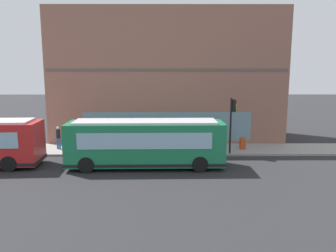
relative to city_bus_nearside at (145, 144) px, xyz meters
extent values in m
plane|color=#262628|center=(0.06, -1.40, -1.55)|extent=(120.00, 120.00, 0.00)
cube|color=gray|center=(4.43, -1.40, -1.48)|extent=(3.54, 40.00, 0.15)
cube|color=#8C5B4C|center=(9.53, -1.40, 4.08)|extent=(6.66, 19.80, 11.27)
cube|color=brown|center=(6.35, -1.40, 4.64)|extent=(0.36, 19.41, 0.24)
cube|color=slate|center=(6.25, -1.40, 0.05)|extent=(0.12, 13.86, 2.40)
cube|color=#197247|center=(0.00, -0.02, 0.05)|extent=(2.68, 10.04, 2.70)
cube|color=silver|center=(0.00, -0.02, 1.46)|extent=(2.29, 9.04, 0.12)
cube|color=#8CB2C6|center=(-0.09, 4.96, 0.50)|extent=(2.20, 0.12, 1.20)
cube|color=#8CB2C6|center=(1.27, 0.01, 0.45)|extent=(0.21, 8.20, 1.00)
cube|color=#8CB2C6|center=(-1.27, -0.04, 0.45)|extent=(0.21, 8.20, 1.00)
cube|color=black|center=(0.00, -0.02, -1.12)|extent=(2.72, 10.08, 0.20)
cylinder|color=black|center=(1.09, 3.60, -1.05)|extent=(0.32, 1.01, 1.00)
cylinder|color=black|center=(-1.21, 3.56, -1.05)|extent=(0.32, 1.01, 1.00)
cylinder|color=black|center=(1.21, -3.39, -1.05)|extent=(0.32, 1.01, 1.00)
cylinder|color=black|center=(-1.09, -3.44, -1.05)|extent=(0.32, 1.01, 1.00)
cylinder|color=black|center=(1.34, 8.57, -1.05)|extent=(0.36, 1.02, 1.00)
cylinder|color=black|center=(-0.96, 8.43, -1.05)|extent=(0.36, 1.02, 1.00)
cylinder|color=black|center=(3.02, -6.05, 0.63)|extent=(0.14, 0.14, 4.08)
cube|color=black|center=(3.02, -6.24, 2.12)|extent=(0.32, 0.24, 0.90)
sphere|color=red|center=(3.02, -6.37, 2.40)|extent=(0.20, 0.20, 0.20)
sphere|color=yellow|center=(3.02, -6.37, 2.12)|extent=(0.20, 0.20, 0.20)
sphere|color=green|center=(3.02, -6.37, 1.84)|extent=(0.20, 0.20, 0.20)
cylinder|color=red|center=(4.66, -1.53, -1.13)|extent=(0.24, 0.24, 0.55)
sphere|color=red|center=(4.66, -1.53, -0.77)|extent=(0.22, 0.22, 0.22)
cylinder|color=red|center=(4.66, -1.70, -1.08)|extent=(0.10, 0.12, 0.10)
cylinder|color=red|center=(4.83, -1.53, -1.08)|extent=(0.12, 0.10, 0.10)
cylinder|color=#3359A5|center=(4.37, 7.10, -0.98)|extent=(0.14, 0.14, 0.86)
cylinder|color=#3359A5|center=(4.34, 6.93, -0.98)|extent=(0.14, 0.14, 0.86)
cylinder|color=black|center=(4.35, 7.02, -0.21)|extent=(0.32, 0.32, 0.68)
sphere|color=beige|center=(4.35, 7.02, 0.25)|extent=(0.23, 0.23, 0.23)
cylinder|color=#3F8C4C|center=(4.69, 0.86, -1.00)|extent=(0.14, 0.14, 0.81)
cylinder|color=#3F8C4C|center=(4.55, 0.98, -1.00)|extent=(0.14, 0.14, 0.81)
cylinder|color=#99994C|center=(4.62, 0.92, -0.27)|extent=(0.32, 0.32, 0.64)
sphere|color=tan|center=(4.62, 0.92, 0.16)|extent=(0.22, 0.22, 0.22)
cube|color=#BF3F19|center=(4.25, -7.26, -0.95)|extent=(0.44, 0.40, 0.90)
cube|color=#8CB2C6|center=(4.25, -7.47, -0.77)|extent=(0.35, 0.03, 0.30)
camera|label=1|loc=(-21.21, -1.37, 4.84)|focal=36.06mm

